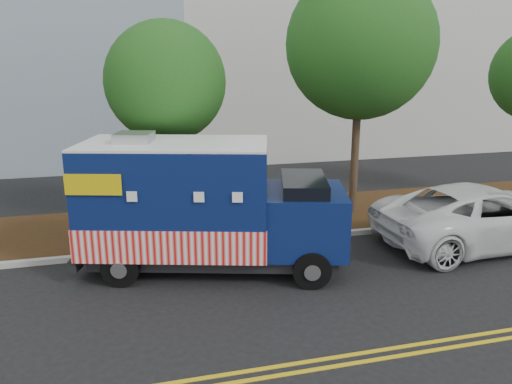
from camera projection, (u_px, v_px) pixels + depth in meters
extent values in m
plane|color=black|center=(171.00, 273.00, 12.51)|extent=(120.00, 120.00, 0.00)
cube|color=#9E9E99|center=(166.00, 250.00, 13.80)|extent=(120.00, 0.18, 0.15)
cube|color=#321A0D|center=(161.00, 226.00, 15.76)|extent=(120.00, 4.00, 0.15)
cube|color=gold|center=(196.00, 379.00, 8.36)|extent=(120.00, 0.10, 0.01)
cylinder|color=#38281C|center=(170.00, 173.00, 15.21)|extent=(0.26, 0.26, 3.67)
sphere|color=#1D5317|center=(166.00, 82.00, 14.51)|extent=(3.52, 3.52, 3.52)
cylinder|color=#38281C|center=(355.00, 151.00, 16.52)|extent=(0.26, 0.26, 4.45)
sphere|color=#1D5317|center=(361.00, 44.00, 15.63)|extent=(4.72, 4.72, 4.72)
cube|color=#473828|center=(124.00, 210.00, 13.58)|extent=(0.06, 0.06, 2.40)
cube|color=black|center=(216.00, 251.00, 12.71)|extent=(6.31, 3.61, 0.30)
cube|color=#0B1A4E|center=(176.00, 195.00, 12.35)|extent=(4.99, 3.61, 2.56)
cube|color=red|center=(178.00, 230.00, 12.59)|extent=(5.05, 3.68, 0.80)
cube|color=white|center=(174.00, 143.00, 12.01)|extent=(4.99, 3.61, 0.06)
cube|color=#B7B7BA|center=(134.00, 138.00, 12.00)|extent=(1.06, 1.06, 0.23)
cube|color=#0B1A4E|center=(305.00, 219.00, 12.42)|extent=(2.48, 2.74, 1.49)
cube|color=black|center=(304.00, 191.00, 12.23)|extent=(1.60, 2.30, 0.69)
cube|color=black|center=(344.00, 238.00, 12.52)|extent=(0.68, 2.07, 0.32)
cube|color=black|center=(90.00, 249.00, 12.78)|extent=(0.85, 2.36, 0.30)
cube|color=#B7B7BA|center=(86.00, 193.00, 12.39)|extent=(0.58, 1.86, 2.03)
cube|color=#B7B7BA|center=(196.00, 181.00, 13.55)|extent=(1.86, 0.58, 1.17)
cube|color=#DABD0B|center=(93.00, 185.00, 11.01)|extent=(1.24, 0.38, 0.48)
cube|color=#DABD0B|center=(125.00, 162.00, 13.46)|extent=(1.24, 0.38, 0.48)
cylinder|color=black|center=(312.00, 270.00, 11.60)|extent=(0.94, 0.54, 0.90)
cylinder|color=black|center=(305.00, 237.00, 13.70)|extent=(0.94, 0.54, 0.90)
cylinder|color=black|center=(121.00, 268.00, 11.71)|extent=(0.94, 0.54, 0.90)
cylinder|color=black|center=(144.00, 236.00, 13.81)|extent=(0.94, 0.54, 0.90)
imported|color=silver|center=(484.00, 216.00, 14.20)|extent=(6.35, 3.08, 1.74)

